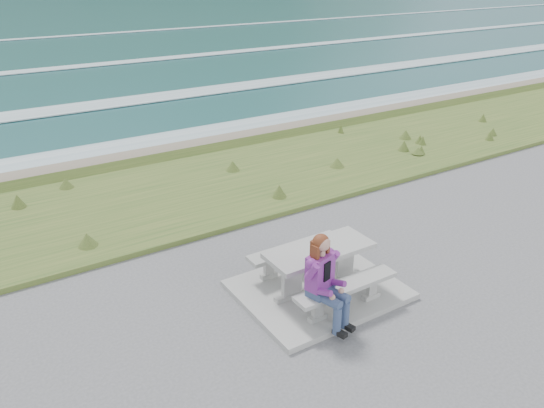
# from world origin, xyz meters

# --- Properties ---
(concrete_slab) EXTENTS (2.60, 2.10, 0.10)m
(concrete_slab) POSITION_xyz_m (0.00, 0.00, 0.05)
(concrete_slab) COLOR gray
(concrete_slab) RESTS_ON ground
(picnic_table) EXTENTS (1.80, 0.75, 0.75)m
(picnic_table) POSITION_xyz_m (0.00, 0.00, 0.68)
(picnic_table) COLOR gray
(picnic_table) RESTS_ON concrete_slab
(bench_landward) EXTENTS (1.80, 0.35, 0.45)m
(bench_landward) POSITION_xyz_m (0.00, -0.70, 0.45)
(bench_landward) COLOR gray
(bench_landward) RESTS_ON concrete_slab
(bench_seaward) EXTENTS (1.80, 0.35, 0.45)m
(bench_seaward) POSITION_xyz_m (0.00, 0.70, 0.45)
(bench_seaward) COLOR gray
(bench_seaward) RESTS_ON concrete_slab
(grass_verge) EXTENTS (160.00, 4.50, 0.22)m
(grass_verge) POSITION_xyz_m (0.00, 5.00, 0.00)
(grass_verge) COLOR #31541F
(grass_verge) RESTS_ON ground
(shore_drop) EXTENTS (160.00, 0.80, 2.20)m
(shore_drop) POSITION_xyz_m (0.00, 7.90, 0.00)
(shore_drop) COLOR #6D6351
(shore_drop) RESTS_ON ground
(ocean) EXTENTS (1600.00, 1600.00, 0.09)m
(ocean) POSITION_xyz_m (0.00, 25.09, -1.74)
(ocean) COLOR #1F5458
(ocean) RESTS_ON ground
(seated_woman) EXTENTS (0.58, 0.80, 1.45)m
(seated_woman) POSITION_xyz_m (-0.47, -0.83, 0.63)
(seated_woman) COLOR navy
(seated_woman) RESTS_ON concrete_slab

